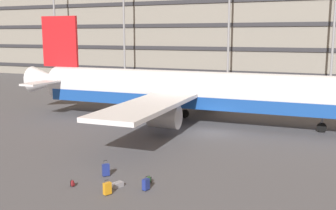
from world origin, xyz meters
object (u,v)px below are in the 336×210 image
at_px(suitcase_small, 117,185).
at_px(backpack_scuffed, 149,180).
at_px(backpack_silver, 73,184).
at_px(suitcase_laid_flat, 146,184).
at_px(airliner, 188,91).
at_px(suitcase_upright, 107,188).
at_px(suitcase_purple, 106,170).

distance_m(suitcase_small, backpack_scuffed, 1.91).
bearing_deg(backpack_silver, suitcase_small, 22.83).
bearing_deg(suitcase_laid_flat, airliner, 103.29).
height_order(suitcase_small, suitcase_upright, suitcase_upright).
xyz_separation_m(airliner, backpack_silver, (0.17, -19.93, -2.97)).
bearing_deg(backpack_silver, airliner, 90.50).
bearing_deg(suitcase_purple, suitcase_small, -38.91).
bearing_deg(backpack_scuffed, airliner, 103.01).
bearing_deg(suitcase_upright, airliner, 97.70).
bearing_deg(suitcase_purple, backpack_silver, -110.12).
relative_size(suitcase_laid_flat, suitcase_upright, 1.02).
height_order(airliner, backpack_silver, airliner).
relative_size(suitcase_purple, backpack_silver, 2.20).
xyz_separation_m(suitcase_purple, suitcase_laid_flat, (3.39, -1.09, -0.06)).
height_order(suitcase_small, backpack_silver, backpack_silver).
height_order(suitcase_upright, backpack_silver, suitcase_upright).
distance_m(airliner, backpack_silver, 20.15).
distance_m(suitcase_small, suitcase_upright, 1.29).
height_order(suitcase_laid_flat, backpack_scuffed, suitcase_laid_flat).
distance_m(backpack_scuffed, backpack_silver, 4.52).
bearing_deg(suitcase_small, suitcase_laid_flat, 6.42).
distance_m(suitcase_small, backpack_silver, 2.66).
bearing_deg(suitcase_laid_flat, suitcase_small, -173.58).
relative_size(suitcase_small, backpack_scuffed, 1.52).
bearing_deg(suitcase_purple, backpack_scuffed, -1.14).
bearing_deg(suitcase_upright, suitcase_purple, 123.62).
distance_m(airliner, backpack_scuffed, 18.37).
bearing_deg(suitcase_laid_flat, backpack_silver, -163.79).
distance_m(suitcase_laid_flat, suitcase_upright, 2.24).
height_order(airliner, backpack_scuffed, airliner).
relative_size(airliner, backpack_scuffed, 74.98).
xyz_separation_m(suitcase_small, backpack_silver, (-2.45, -1.03, 0.06)).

